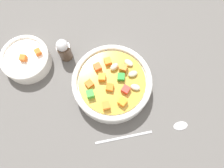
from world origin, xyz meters
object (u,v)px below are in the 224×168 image
spoon (157,131)px  pepper_shaker (64,50)px  soup_bowl_main (112,84)px  side_bowl_small (27,58)px

spoon → pepper_shaker: 32.38cm
soup_bowl_main → spoon: bearing=151.1°
spoon → side_bowl_small: 39.78cm
side_bowl_small → pepper_shaker: (-9.39, -4.62, 1.59)cm
soup_bowl_main → pepper_shaker: (15.11, -5.09, 0.91)cm
soup_bowl_main → pepper_shaker: pepper_shaker is taller
spoon → soup_bowl_main: bearing=122.8°
spoon → side_bowl_small: bearing=139.5°
side_bowl_small → pepper_shaker: bearing=-153.8°
side_bowl_small → pepper_shaker: 10.58cm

